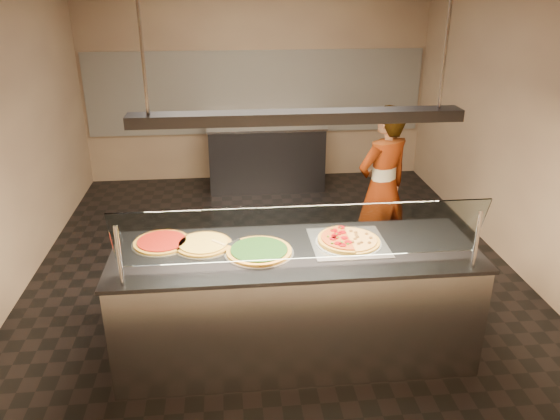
{
  "coord_description": "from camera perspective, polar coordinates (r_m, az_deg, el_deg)",
  "views": [
    {
      "loc": [
        -0.46,
        -5.03,
        2.81
      ],
      "look_at": [
        -0.03,
        -0.8,
        1.02
      ],
      "focal_mm": 35.0,
      "sensor_mm": 36.0,
      "label": 1
    }
  ],
  "objects": [
    {
      "name": "pizza_spinach",
      "position": [
        4.1,
        -2.21,
        -4.26
      ],
      "size": [
        0.52,
        0.52,
        0.03
      ],
      "color": "silver",
      "rests_on": "serving_counter"
    },
    {
      "name": "heat_lamp_housing",
      "position": [
        3.79,
        1.81,
        9.68
      ],
      "size": [
        2.3,
        0.18,
        0.08
      ],
      "primitive_type": "cube",
      "color": "#2E2E33",
      "rests_on": "ceiling"
    },
    {
      "name": "half_pizza_pepperoni",
      "position": [
        4.24,
        5.65,
        -3.08
      ],
      "size": [
        0.25,
        0.48,
        0.05
      ],
      "color": "#96631B",
      "rests_on": "perforated_tray"
    },
    {
      "name": "ground",
      "position": [
        5.79,
        -0.49,
        -6.32
      ],
      "size": [
        5.0,
        6.0,
        0.02
      ],
      "primitive_type": "cube",
      "color": "black",
      "rests_on": "ground"
    },
    {
      "name": "wall_right",
      "position": [
        5.99,
        24.4,
        8.18
      ],
      "size": [
        0.02,
        6.0,
        3.0
      ],
      "primitive_type": "cube",
      "color": "tan",
      "rests_on": "ground"
    },
    {
      "name": "serving_counter",
      "position": [
        4.37,
        1.57,
        -9.61
      ],
      "size": [
        2.77,
        0.94,
        0.93
      ],
      "color": "#B7B7BC",
      "rests_on": "ground"
    },
    {
      "name": "half_pizza_sausage",
      "position": [
        4.3,
        8.67,
        -3.02
      ],
      "size": [
        0.25,
        0.48,
        0.04
      ],
      "color": "#96631B",
      "rests_on": "perforated_tray"
    },
    {
      "name": "wall_front",
      "position": [
        2.46,
        6.01,
        -9.63
      ],
      "size": [
        5.0,
        0.02,
        3.0
      ],
      "primitive_type": "cube",
      "color": "tan",
      "rests_on": "ground"
    },
    {
      "name": "pizza_spatula",
      "position": [
        4.2,
        -5.61,
        -3.44
      ],
      "size": [
        0.28,
        0.17,
        0.02
      ],
      "color": "#B7B7BC",
      "rests_on": "pizza_spinach"
    },
    {
      "name": "lamp_rod_right",
      "position": [
        3.96,
        17.12,
        17.31
      ],
      "size": [
        0.02,
        0.02,
        1.01
      ],
      "primitive_type": "cylinder",
      "color": "#B7B7BC",
      "rests_on": "ceiling"
    },
    {
      "name": "pizza_cheese",
      "position": [
        4.24,
        -8.01,
        -3.51
      ],
      "size": [
        0.46,
        0.46,
        0.03
      ],
      "color": "silver",
      "rests_on": "serving_counter"
    },
    {
      "name": "wall_back",
      "position": [
        8.16,
        -2.54,
        13.59
      ],
      "size": [
        5.0,
        0.02,
        3.0
      ],
      "primitive_type": "cube",
      "color": "tan",
      "rests_on": "ground"
    },
    {
      "name": "lamp_rod_left",
      "position": [
        3.71,
        -14.35,
        17.27
      ],
      "size": [
        0.02,
        0.02,
        1.01
      ],
      "primitive_type": "cylinder",
      "color": "#B7B7BC",
      "rests_on": "ceiling"
    },
    {
      "name": "tile_band",
      "position": [
        8.17,
        -2.5,
        12.17
      ],
      "size": [
        4.9,
        0.02,
        1.2
      ],
      "primitive_type": "cube",
      "color": "silver",
      "rests_on": "wall_back"
    },
    {
      "name": "perforated_tray",
      "position": [
        4.28,
        7.15,
        -3.34
      ],
      "size": [
        0.58,
        0.58,
        0.01
      ],
      "color": "silver",
      "rests_on": "serving_counter"
    },
    {
      "name": "sneeze_guard",
      "position": [
        3.71,
        2.36,
        -2.51
      ],
      "size": [
        2.53,
        0.18,
        0.54
      ],
      "color": "#B7B7BC",
      "rests_on": "serving_counter"
    },
    {
      "name": "worker",
      "position": [
        5.68,
        10.65,
        2.3
      ],
      "size": [
        0.74,
        0.64,
        1.71
      ],
      "primitive_type": "imported",
      "rotation": [
        0.0,
        0.0,
        3.6
      ],
      "color": "#35343E",
      "rests_on": "ground"
    },
    {
      "name": "pizza_tomato",
      "position": [
        4.33,
        -12.24,
        -3.26
      ],
      "size": [
        0.46,
        0.46,
        0.03
      ],
      "color": "silver",
      "rests_on": "serving_counter"
    },
    {
      "name": "prep_table",
      "position": [
        7.96,
        -1.46,
        5.71
      ],
      "size": [
        1.67,
        0.74,
        0.93
      ],
      "color": "#2E2E33",
      "rests_on": "ground"
    }
  ]
}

